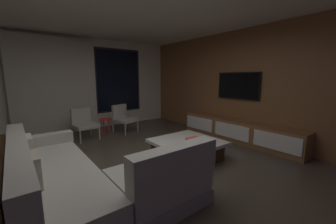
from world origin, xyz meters
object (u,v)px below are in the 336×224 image
object	(u,v)px
accent_chair_by_curtain	(84,122)
book_stack_on_coffee_table	(193,141)
coffee_table	(187,149)
media_console	(238,131)
accent_chair_near_window	(123,117)
mounted_tv	(238,86)
side_stool	(105,122)
sectional_couch	(82,180)

from	to	relation	value
accent_chair_by_curtain	book_stack_on_coffee_table	bearing A→B (deg)	-67.02
coffee_table	media_console	size ratio (longest dim) A/B	0.37
accent_chair_near_window	mounted_tv	world-z (taller)	mounted_tv
coffee_table	book_stack_on_coffee_table	size ratio (longest dim) A/B	3.97
coffee_table	book_stack_on_coffee_table	distance (m)	0.29
media_console	mounted_tv	world-z (taller)	mounted_tv
book_stack_on_coffee_table	side_stool	xyz separation A→B (m)	(-0.63, 2.71, -0.04)
accent_chair_by_curtain	sectional_couch	bearing A→B (deg)	-105.91
accent_chair_near_window	media_console	distance (m)	3.13
media_console	accent_chair_near_window	bearing A→B (deg)	125.52
accent_chair_near_window	media_console	bearing A→B (deg)	-54.48
side_stool	accent_chair_by_curtain	bearing A→B (deg)	176.25
sectional_couch	accent_chair_near_window	distance (m)	3.35
side_stool	sectional_couch	bearing A→B (deg)	-115.77
sectional_couch	mounted_tv	xyz separation A→B (m)	(3.87, 0.42, 1.06)
accent_chair_by_curtain	mounted_tv	xyz separation A→B (m)	(3.08, -2.35, 0.92)
accent_chair_near_window	side_stool	size ratio (longest dim) A/B	1.70
book_stack_on_coffee_table	accent_chair_by_curtain	bearing A→B (deg)	112.98
coffee_table	side_stool	xyz separation A→B (m)	(-0.66, 2.52, 0.19)
coffee_table	mounted_tv	world-z (taller)	mounted_tv
accent_chair_near_window	accent_chair_by_curtain	xyz separation A→B (m)	(-1.08, -0.00, 0.00)
sectional_couch	coffee_table	bearing A→B (deg)	6.06
sectional_couch	coffee_table	world-z (taller)	sectional_couch
accent_chair_near_window	media_console	size ratio (longest dim) A/B	0.25
accent_chair_near_window	mounted_tv	bearing A→B (deg)	-49.60
sectional_couch	book_stack_on_coffee_table	bearing A→B (deg)	0.77
book_stack_on_coffee_table	mounted_tv	bearing A→B (deg)	11.66
book_stack_on_coffee_table	media_console	size ratio (longest dim) A/B	0.09
sectional_couch	mounted_tv	world-z (taller)	mounted_tv
book_stack_on_coffee_table	mounted_tv	distance (m)	2.17
book_stack_on_coffee_table	accent_chair_near_window	size ratio (longest dim) A/B	0.37
mounted_tv	sectional_couch	bearing A→B (deg)	-173.77
coffee_table	book_stack_on_coffee_table	xyz separation A→B (m)	(-0.03, -0.18, 0.22)
media_console	book_stack_on_coffee_table	bearing A→B (deg)	-173.49
media_console	mounted_tv	bearing A→B (deg)	47.55
media_console	mounted_tv	size ratio (longest dim) A/B	2.72
coffee_table	side_stool	world-z (taller)	side_stool
sectional_couch	accent_chair_near_window	size ratio (longest dim) A/B	3.21
book_stack_on_coffee_table	accent_chair_near_window	xyz separation A→B (m)	(-0.08, 2.74, 0.02)
accent_chair_by_curtain	media_console	size ratio (longest dim) A/B	0.25
accent_chair_by_curtain	coffee_table	bearing A→B (deg)	-65.07
side_stool	mounted_tv	size ratio (longest dim) A/B	0.40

